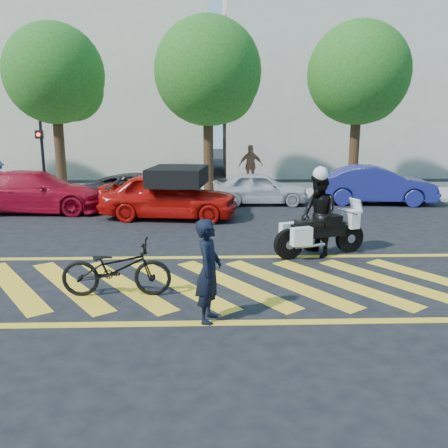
{
  "coord_description": "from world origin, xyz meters",
  "views": [
    {
      "loc": [
        0.03,
        -9.14,
        3.28
      ],
      "look_at": [
        0.34,
        0.9,
        1.05
      ],
      "focal_mm": 38.0,
      "sensor_mm": 36.0,
      "label": 1
    }
  ],
  "objects_px": {
    "red_convertible": "(169,196)",
    "police_motorcycle": "(319,232)",
    "parked_mid_left": "(143,190)",
    "bicycle": "(116,268)",
    "officer_moto": "(319,215)",
    "parked_mid_right": "(260,188)",
    "parked_right": "(376,185)",
    "officer_bike": "(209,271)",
    "parked_left": "(35,192)"
  },
  "relations": [
    {
      "from": "red_convertible",
      "to": "police_motorcycle",
      "type": "bearing_deg",
      "value": -131.04
    },
    {
      "from": "parked_mid_left",
      "to": "bicycle",
      "type": "bearing_deg",
      "value": -169.39
    },
    {
      "from": "police_motorcycle",
      "to": "officer_moto",
      "type": "distance_m",
      "value": 0.42
    },
    {
      "from": "police_motorcycle",
      "to": "parked_mid_right",
      "type": "height_order",
      "value": "parked_mid_right"
    },
    {
      "from": "parked_right",
      "to": "police_motorcycle",
      "type": "bearing_deg",
      "value": 159.05
    },
    {
      "from": "officer_bike",
      "to": "bicycle",
      "type": "relative_size",
      "value": 0.84
    },
    {
      "from": "parked_mid_right",
      "to": "parked_right",
      "type": "bearing_deg",
      "value": -88.46
    },
    {
      "from": "police_motorcycle",
      "to": "red_convertible",
      "type": "height_order",
      "value": "red_convertible"
    },
    {
      "from": "police_motorcycle",
      "to": "officer_moto",
      "type": "xyz_separation_m",
      "value": [
        -0.02,
        0.01,
        0.42
      ]
    },
    {
      "from": "parked_right",
      "to": "officer_moto",
      "type": "bearing_deg",
      "value": 158.89
    },
    {
      "from": "parked_mid_left",
      "to": "parked_mid_right",
      "type": "bearing_deg",
      "value": -78.56
    },
    {
      "from": "officer_moto",
      "to": "parked_mid_right",
      "type": "height_order",
      "value": "officer_moto"
    },
    {
      "from": "red_convertible",
      "to": "parked_right",
      "type": "xyz_separation_m",
      "value": [
        7.91,
        2.62,
        -0.04
      ]
    },
    {
      "from": "parked_mid_right",
      "to": "parked_right",
      "type": "distance_m",
      "value": 4.59
    },
    {
      "from": "police_motorcycle",
      "to": "parked_left",
      "type": "height_order",
      "value": "parked_left"
    },
    {
      "from": "parked_left",
      "to": "parked_right",
      "type": "relative_size",
      "value": 1.13
    },
    {
      "from": "officer_moto",
      "to": "police_motorcycle",
      "type": "bearing_deg",
      "value": 36.59
    },
    {
      "from": "red_convertible",
      "to": "parked_left",
      "type": "bearing_deg",
      "value": 83.17
    },
    {
      "from": "officer_bike",
      "to": "parked_mid_right",
      "type": "height_order",
      "value": "officer_bike"
    },
    {
      "from": "officer_bike",
      "to": "parked_mid_right",
      "type": "distance_m",
      "value": 11.16
    },
    {
      "from": "officer_moto",
      "to": "parked_mid_right",
      "type": "distance_m",
      "value": 7.24
    },
    {
      "from": "parked_mid_right",
      "to": "bicycle",
      "type": "bearing_deg",
      "value": 160.66
    },
    {
      "from": "bicycle",
      "to": "parked_mid_left",
      "type": "bearing_deg",
      "value": 4.34
    },
    {
      "from": "parked_mid_left",
      "to": "parked_mid_right",
      "type": "height_order",
      "value": "parked_mid_left"
    },
    {
      "from": "bicycle",
      "to": "red_convertible",
      "type": "xyz_separation_m",
      "value": [
        0.4,
        7.16,
        0.24
      ]
    },
    {
      "from": "red_convertible",
      "to": "parked_mid_right",
      "type": "bearing_deg",
      "value": -44.01
    },
    {
      "from": "red_convertible",
      "to": "parked_right",
      "type": "distance_m",
      "value": 8.34
    },
    {
      "from": "bicycle",
      "to": "red_convertible",
      "type": "relative_size",
      "value": 0.45
    },
    {
      "from": "bicycle",
      "to": "police_motorcycle",
      "type": "distance_m",
      "value": 5.11
    },
    {
      "from": "parked_mid_right",
      "to": "parked_mid_left",
      "type": "bearing_deg",
      "value": 96.95
    },
    {
      "from": "officer_bike",
      "to": "parked_mid_right",
      "type": "bearing_deg",
      "value": 1.25
    },
    {
      "from": "officer_bike",
      "to": "parked_mid_left",
      "type": "bearing_deg",
      "value": 24.8
    },
    {
      "from": "officer_bike",
      "to": "police_motorcycle",
      "type": "xyz_separation_m",
      "value": [
        2.68,
        3.77,
        -0.28
      ]
    },
    {
      "from": "red_convertible",
      "to": "parked_right",
      "type": "bearing_deg",
      "value": -63.87
    },
    {
      "from": "red_convertible",
      "to": "parked_left",
      "type": "xyz_separation_m",
      "value": [
        -4.87,
        1.28,
        -0.04
      ]
    },
    {
      "from": "red_convertible",
      "to": "parked_left",
      "type": "distance_m",
      "value": 5.04
    },
    {
      "from": "red_convertible",
      "to": "parked_mid_left",
      "type": "relative_size",
      "value": 0.99
    },
    {
      "from": "parked_left",
      "to": "parked_mid_right",
      "type": "relative_size",
      "value": 1.36
    },
    {
      "from": "parked_right",
      "to": "parked_left",
      "type": "bearing_deg",
      "value": 103.43
    },
    {
      "from": "police_motorcycle",
      "to": "parked_right",
      "type": "xyz_separation_m",
      "value": [
        3.9,
        7.21,
        0.16
      ]
    },
    {
      "from": "parked_left",
      "to": "police_motorcycle",
      "type": "bearing_deg",
      "value": -120.99
    },
    {
      "from": "parked_left",
      "to": "parked_mid_left",
      "type": "bearing_deg",
      "value": -73.75
    },
    {
      "from": "parked_mid_right",
      "to": "parked_right",
      "type": "xyz_separation_m",
      "value": [
        4.58,
        0.0,
        0.11
      ]
    },
    {
      "from": "officer_bike",
      "to": "red_convertible",
      "type": "relative_size",
      "value": 0.38
    },
    {
      "from": "officer_moto",
      "to": "parked_left",
      "type": "xyz_separation_m",
      "value": [
        -8.87,
        5.86,
        -0.27
      ]
    },
    {
      "from": "officer_moto",
      "to": "red_convertible",
      "type": "xyz_separation_m",
      "value": [
        -4.0,
        4.58,
        -0.23
      ]
    },
    {
      "from": "officer_moto",
      "to": "parked_mid_left",
      "type": "bearing_deg",
      "value": -161.66
    },
    {
      "from": "parked_mid_left",
      "to": "parked_right",
      "type": "xyz_separation_m",
      "value": [
        9.06,
        0.42,
        0.1
      ]
    },
    {
      "from": "bicycle",
      "to": "parked_mid_right",
      "type": "distance_m",
      "value": 10.47
    },
    {
      "from": "officer_bike",
      "to": "police_motorcycle",
      "type": "height_order",
      "value": "officer_bike"
    }
  ]
}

